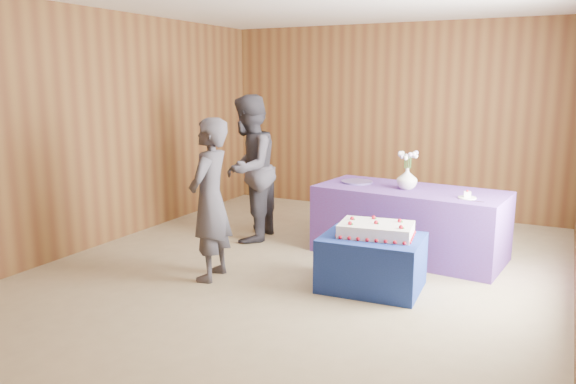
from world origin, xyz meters
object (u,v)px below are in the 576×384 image
Objects in this scene: serving_table at (409,222)px; guest_left at (210,200)px; cake_table at (372,262)px; guest_right at (249,169)px; vase at (407,179)px; sheet_cake at (376,229)px.

serving_table is 2.24m from guest_left.
serving_table reaches higher than cake_table.
guest_right reaches higher than serving_table.
cake_table is 1.15m from serving_table.
vase is at bearing -138.89° from serving_table.
guest_right is (-1.84, 0.90, 0.62)m from cake_table.
vase is at bearing 83.00° from sheet_cake.
cake_table is 0.31m from sheet_cake.
cake_table is at bearing 53.43° from guest_right.
sheet_cake is at bearing 50.49° from cake_table.
sheet_cake is at bearing 97.56° from guest_left.
guest_right is at bearing -174.66° from guest_left.
vase reaches higher than serving_table.
guest_right reaches higher than cake_table.
cake_table is at bearing -90.52° from vase.
sheet_cake is 1.12m from vase.
guest_right is at bearing -166.78° from serving_table.
guest_right is at bearing 147.34° from sheet_cake.
guest_left is at bearing -134.00° from vase.
sheet_cake is (0.02, 0.03, 0.31)m from cake_table.
cake_table is at bearing -133.79° from sheet_cake.
sheet_cake is 3.22× the size of vase.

